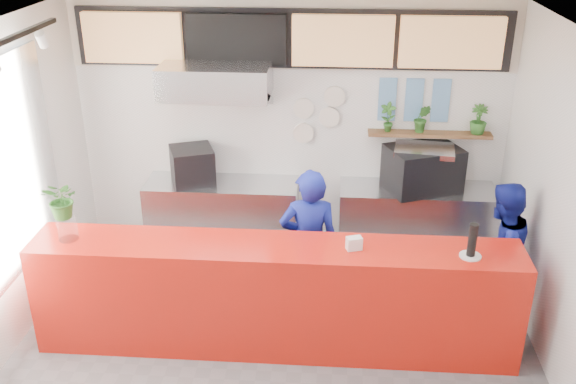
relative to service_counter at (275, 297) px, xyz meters
The scene contains 38 objects.
floor 0.68m from the service_counter, 90.00° to the right, with size 5.00×5.00×0.00m, color slate.
ceiling 2.48m from the service_counter, 90.00° to the right, with size 5.00×5.00×0.00m, color silver.
wall_back 2.30m from the service_counter, 90.00° to the left, with size 5.00×5.00×0.00m, color white.
service_counter is the anchor object (origin of this frame).
cream_band 2.93m from the service_counter, 90.00° to the left, with size 5.00×0.02×0.80m, color beige.
prep_bench 1.97m from the service_counter, 113.96° to the left, with size 1.80×0.60×0.90m, color #B2B5BA.
panini_oven 2.20m from the service_counter, 122.23° to the left, with size 0.47×0.47×0.42m, color black.
extraction_hood 2.50m from the service_counter, 114.57° to the left, with size 1.20×0.70×0.35m, color #B2B5BA.
hood_lip 2.38m from the service_counter, 114.57° to the left, with size 1.20×0.70×0.08m, color #B2B5BA.
right_bench 2.35m from the service_counter, 50.19° to the left, with size 1.80×0.60×0.90m, color #B2B5BA.
espresso_machine 2.44m from the service_counter, 49.67° to the left, with size 0.79×0.56×0.51m, color black.
espresso_tray 2.50m from the service_counter, 49.67° to the left, with size 0.66×0.46×0.06m, color #A9ABB0.
herb_shelf 2.73m from the service_counter, 51.34° to the left, with size 1.40×0.18×0.04m, color brown.
menu_board_far_left 3.31m from the service_counter, 131.47° to the left, with size 1.10×0.10×0.55m, color tan.
menu_board_mid_left 2.88m from the service_counter, 106.59° to the left, with size 1.10×0.10×0.55m, color black.
menu_board_mid_right 2.87m from the service_counter, 73.94° to the left, with size 1.10×0.10×0.55m, color tan.
menu_board_far_right 3.30m from the service_counter, 48.86° to the left, with size 1.10×0.10×0.55m, color tan.
soffit 2.87m from the service_counter, 90.00° to the left, with size 4.80×0.04×0.65m, color black.
dec_plate_a 2.40m from the service_counter, 85.86° to the left, with size 0.24×0.24×0.03m, color silver.
dec_plate_b 2.39m from the service_counter, 77.74° to the left, with size 0.24×0.24×0.03m, color silver.
dec_plate_c 2.26m from the service_counter, 85.86° to the left, with size 0.24×0.24×0.03m, color silver.
dec_plate_d 2.52m from the service_counter, 76.42° to the left, with size 0.24×0.24×0.03m, color silver.
photo_frame_a 2.76m from the service_counter, 62.13° to the left, with size 0.20×0.02×0.25m, color #598CBF.
photo_frame_b 2.90m from the service_counter, 56.06° to the left, with size 0.20×0.02×0.25m, color #598CBF.
photo_frame_c 3.05m from the service_counter, 50.74° to the left, with size 0.20×0.02×0.25m, color #598CBF.
photo_frame_d 2.64m from the service_counter, 62.13° to the left, with size 0.20×0.02×0.25m, color #598CBF.
photo_frame_e 2.78m from the service_counter, 56.06° to the left, with size 0.20×0.02×0.25m, color #598CBF.
photo_frame_f 2.94m from the service_counter, 50.74° to the left, with size 0.20×0.02×0.25m, color #598CBF.
staff_center 0.67m from the service_counter, 62.01° to the left, with size 0.59×0.39×1.62m, color navy.
staff_right 2.28m from the service_counter, 16.39° to the left, with size 0.73×0.57×1.49m, color navy.
herb_a 2.56m from the service_counter, 60.88° to the left, with size 0.18×0.12×0.34m, color #2B6021.
herb_b 2.74m from the service_counter, 53.15° to the left, with size 0.18×0.15×0.33m, color #2B6021.
herb_d 3.14m from the service_counter, 43.20° to the left, with size 0.19×0.17×0.34m, color #2B6021.
glass_vase 2.02m from the service_counter, behind, with size 0.18×0.18×0.22m, color silver.
basil_vase 2.13m from the service_counter, behind, with size 0.33×0.28×0.36m, color #2B6021.
napkin_holder 0.94m from the service_counter, ahead, with size 0.14×0.09×0.12m, color silver.
white_plate 1.82m from the service_counter, ahead, with size 0.19×0.19×0.01m, color silver.
pepper_mill 1.87m from the service_counter, ahead, with size 0.08×0.08×0.30m, color black.
Camera 1 is at (0.50, -4.64, 3.97)m, focal length 40.00 mm.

